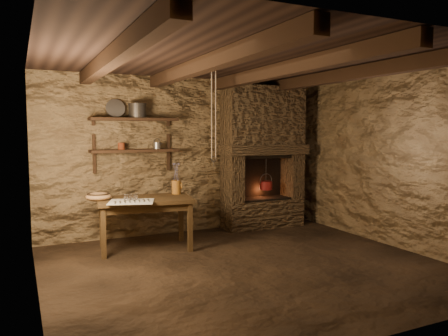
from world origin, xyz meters
name	(u,v)px	position (x,y,z in m)	size (l,w,h in m)	color
floor	(247,266)	(0.00, 0.00, 0.00)	(4.50, 4.50, 0.00)	black
back_wall	(186,155)	(0.00, 2.00, 1.20)	(4.50, 0.04, 2.40)	#493622
front_wall	(376,184)	(0.00, -2.00, 1.20)	(4.50, 0.04, 2.40)	#493622
left_wall	(34,173)	(-2.25, 0.00, 1.20)	(0.04, 4.00, 2.40)	#493622
right_wall	(392,159)	(2.25, 0.00, 1.20)	(0.04, 4.00, 2.40)	#493622
ceiling	(247,59)	(0.00, 0.00, 2.40)	(4.50, 4.00, 0.04)	black
beam_far_left	(113,57)	(-1.50, 0.00, 2.31)	(0.14, 3.95, 0.16)	black
beam_mid_left	(207,64)	(-0.50, 0.00, 2.31)	(0.14, 3.95, 0.16)	black
beam_mid_right	(285,69)	(0.50, 0.00, 2.31)	(0.14, 3.95, 0.16)	black
beam_far_right	(351,74)	(1.50, 0.00, 2.31)	(0.14, 3.95, 0.16)	black
shelf_lower	(135,151)	(-0.85, 1.84, 1.30)	(1.25, 0.30, 0.04)	black
shelf_upper	(134,119)	(-0.85, 1.84, 1.75)	(1.25, 0.30, 0.04)	black
hearth	(263,153)	(1.25, 1.77, 1.23)	(1.43, 0.51, 2.30)	#36281B
work_table	(145,222)	(-0.87, 1.24, 0.38)	(1.30, 0.86, 0.70)	#2F2010
linen_cloth	(131,202)	(-1.11, 0.99, 0.70)	(0.55, 0.44, 0.01)	silver
pewter_cutlery_row	(132,201)	(-1.11, 0.97, 0.71)	(0.46, 0.18, 0.01)	gray
drinking_glasses	(131,197)	(-1.09, 1.09, 0.74)	(0.18, 0.05, 0.07)	white
stoneware_jug	(176,181)	(-0.37, 1.40, 0.89)	(0.16, 0.16, 0.44)	#93581C
wooden_bowl	(98,197)	(-1.45, 1.35, 0.74)	(0.33, 0.33, 0.12)	olive
iron_stockpot	(137,111)	(-0.80, 1.84, 1.86)	(0.25, 0.25, 0.19)	#2E2B29
tin_pan	(115,108)	(-1.09, 1.94, 1.91)	(0.27, 0.27, 0.04)	gray
small_kettle	(157,146)	(-0.52, 1.84, 1.37)	(0.14, 0.10, 0.15)	gray
rusty_tin	(121,146)	(-1.04, 1.84, 1.37)	(0.10, 0.10, 0.10)	#5C2312
red_pot	(266,185)	(1.28, 1.72, 0.70)	(0.27, 0.27, 0.54)	maroon
hanging_ropes	(214,115)	(0.05, 1.05, 1.80)	(0.08, 0.08, 1.20)	beige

